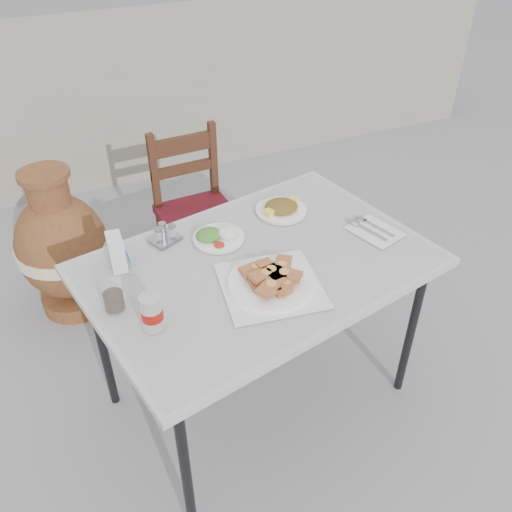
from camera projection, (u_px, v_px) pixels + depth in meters
name	position (u px, v px, depth m)	size (l,w,h in m)	color
ground	(279.00, 408.00, 2.51)	(80.00, 80.00, 0.00)	slate
cafe_table	(259.00, 272.00, 2.13)	(1.46, 1.13, 0.80)	black
pide_plate	(271.00, 279.00, 1.96)	(0.40, 0.40, 0.07)	silver
salad_rice_plate	(218.00, 236.00, 2.20)	(0.21, 0.21, 0.05)	white
salad_chopped_plate	(281.00, 208.00, 2.37)	(0.23, 0.23, 0.05)	white
soda_can	(152.00, 312.00, 1.77)	(0.07, 0.07, 0.13)	white
cola_glass	(113.00, 297.00, 1.86)	(0.08, 0.08, 0.11)	white
napkin_holder	(117.00, 252.00, 2.03)	(0.07, 0.11, 0.13)	silver
condiment_caddy	(165.00, 235.00, 2.19)	(0.14, 0.13, 0.08)	#BABAC2
cutlery_napkin	(372.00, 229.00, 2.26)	(0.21, 0.24, 0.02)	silver
chair	(196.00, 211.00, 3.00)	(0.42, 0.42, 0.91)	#311C0D
terracotta_urn	(63.00, 248.00, 2.85)	(0.48, 0.48, 0.84)	brown
back_wall	(132.00, 99.00, 3.97)	(6.00, 0.25, 1.20)	gray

